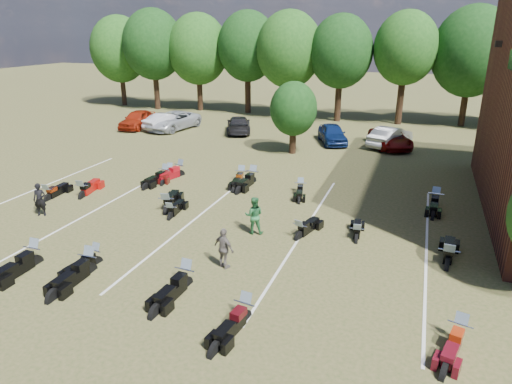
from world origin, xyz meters
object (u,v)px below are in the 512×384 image
at_px(motorcycle_14, 170,177).
at_px(person_black, 40,200).
at_px(car_0, 138,119).
at_px(person_green, 254,215).
at_px(person_grey, 224,248).
at_px(car_4, 332,134).
at_px(motorcycle_7, 83,197).
at_px(motorcycle_3, 90,273).

bearing_deg(motorcycle_14, person_black, -124.09).
distance_m(car_0, person_green, 23.92).
relative_size(car_0, person_grey, 2.90).
relative_size(person_black, person_grey, 1.00).
bearing_deg(car_4, person_grey, -112.59).
xyz_separation_m(person_green, person_grey, (0.02, -3.15, -0.04)).
distance_m(person_black, person_green, 10.10).
xyz_separation_m(car_4, motorcycle_14, (-7.32, -11.52, -0.72)).
xyz_separation_m(person_black, person_green, (9.98, 1.56, 0.04)).
distance_m(motorcycle_7, motorcycle_14, 5.22).
relative_size(car_4, person_black, 2.72).
bearing_deg(motorcycle_14, person_green, -51.56).
bearing_deg(person_green, car_0, -61.41).
height_order(car_0, motorcycle_3, car_0).
relative_size(person_grey, motorcycle_14, 0.76).
xyz_separation_m(person_green, motorcycle_7, (-9.82, 1.03, -0.82)).
xyz_separation_m(motorcycle_3, motorcycle_14, (-3.00, 10.80, 0.00)).
bearing_deg(motorcycle_14, motorcycle_7, -132.23).
bearing_deg(car_4, car_0, 158.39).
height_order(car_4, motorcycle_14, car_4).
relative_size(car_0, motorcycle_14, 2.21).
relative_size(person_green, motorcycle_14, 0.80).
height_order(person_black, motorcycle_7, person_black).
relative_size(person_grey, motorcycle_7, 0.65).
bearing_deg(person_grey, person_green, -68.18).
distance_m(car_0, motorcycle_7, 17.36).
bearing_deg(person_grey, person_black, 12.43).
xyz_separation_m(car_0, person_grey, (17.03, -19.97, 0.01)).
bearing_deg(motorcycle_14, car_0, 116.68).
distance_m(motorcycle_3, motorcycle_7, 8.25).
bearing_deg(motorcycle_3, car_4, 77.86).
bearing_deg(motorcycle_14, car_4, 43.46).
distance_m(car_4, motorcycle_14, 13.67).
distance_m(car_4, person_grey, 20.31).
bearing_deg(motorcycle_14, person_grey, -64.11).
height_order(person_grey, motorcycle_14, person_grey).
xyz_separation_m(car_0, motorcycle_14, (9.65, -11.18, -0.77)).
distance_m(car_4, motorcycle_3, 22.74).
relative_size(car_4, motorcycle_7, 1.76).
bearing_deg(motorcycle_3, motorcycle_14, 104.32).
xyz_separation_m(car_4, person_black, (-9.93, -18.72, 0.06)).
relative_size(motorcycle_3, motorcycle_14, 1.22).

